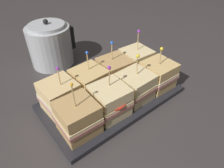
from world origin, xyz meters
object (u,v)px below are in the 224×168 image
object	(u,v)px
sandwich_front_far_left	(78,118)
sandwich_back_center_right	(115,72)
serving_platter	(112,98)
sandwich_front_center_right	(135,86)
sandwich_back_center_left	(90,83)
sandwich_back_far_right	(136,62)
sandwich_back_far_left	(60,97)
kettle_steel	(51,45)
sandwich_front_far_right	(158,75)
sandwich_front_center_left	(110,101)

from	to	relation	value
sandwich_front_far_left	sandwich_back_center_right	size ratio (longest dim) A/B	1.03
serving_platter	sandwich_back_center_right	world-z (taller)	sandwich_back_center_right
sandwich_front_center_right	sandwich_back_center_left	xyz separation A→B (m)	(-0.11, 0.11, 0.00)
sandwich_back_center_right	sandwich_back_far_right	size ratio (longest dim) A/B	0.95
sandwich_front_far_left	sandwich_back_far_left	world-z (taller)	sandwich_front_far_left
serving_platter	kettle_steel	bearing A→B (deg)	97.87
serving_platter	sandwich_front_far_left	xyz separation A→B (m)	(-0.16, -0.05, 0.06)
sandwich_back_center_left	sandwich_front_far_right	bearing A→B (deg)	-27.02
sandwich_front_far_left	sandwich_back_center_right	xyz separation A→B (m)	(0.22, 0.11, 0.00)
sandwich_front_center_right	sandwich_front_far_right	xyz separation A→B (m)	(0.11, -0.00, 0.00)
sandwich_front_center_left	kettle_steel	distance (m)	0.41
sandwich_front_far_left	sandwich_back_far_left	distance (m)	0.11
serving_platter	sandwich_front_center_left	size ratio (longest dim) A/B	2.82
serving_platter	sandwich_front_center_right	world-z (taller)	sandwich_front_center_right
sandwich_front_far_right	sandwich_back_far_left	xyz separation A→B (m)	(-0.33, 0.11, 0.00)
kettle_steel	sandwich_back_center_left	bearing A→B (deg)	-90.69
sandwich_back_far_left	sandwich_back_far_right	xyz separation A→B (m)	(0.32, -0.00, 0.00)
sandwich_back_center_left	sandwich_front_center_left	bearing A→B (deg)	-90.75
sandwich_front_center_right	sandwich_back_far_left	xyz separation A→B (m)	(-0.22, 0.11, 0.00)
sandwich_front_center_left	sandwich_front_far_right	world-z (taller)	sandwich_front_center_left
sandwich_front_center_right	sandwich_front_far_left	bearing A→B (deg)	-179.47
sandwich_front_far_right	sandwich_back_center_left	size ratio (longest dim) A/B	0.96
kettle_steel	sandwich_front_center_left	bearing A→B (deg)	-90.70
sandwich_back_center_right	kettle_steel	bearing A→B (deg)	109.14
serving_platter	sandwich_front_far_left	size ratio (longest dim) A/B	2.71
sandwich_front_center_left	serving_platter	bearing A→B (deg)	46.36
sandwich_front_far_left	sandwich_front_center_left	distance (m)	0.11
sandwich_back_center_right	sandwich_back_center_left	bearing A→B (deg)	179.25
kettle_steel	sandwich_back_far_left	bearing A→B (deg)	-110.82
serving_platter	kettle_steel	size ratio (longest dim) A/B	2.35
serving_platter	sandwich_front_center_right	bearing A→B (deg)	-43.62
sandwich_front_center_left	sandwich_front_far_right	bearing A→B (deg)	0.12
sandwich_front_far_right	sandwich_back_center_right	world-z (taller)	sandwich_back_center_right
sandwich_back_center_right	sandwich_back_far_right	bearing A→B (deg)	-0.11
sandwich_front_far_right	sandwich_back_center_left	distance (m)	0.24
sandwich_front_far_left	sandwich_back_far_right	size ratio (longest dim) A/B	0.98
sandwich_front_center_right	kettle_steel	xyz separation A→B (m)	(-0.10, 0.40, 0.02)
sandwich_back_far_right	sandwich_back_center_right	bearing A→B (deg)	179.89
serving_platter	sandwich_back_center_left	size ratio (longest dim) A/B	2.85
sandwich_front_center_left	sandwich_back_center_left	distance (m)	0.11
serving_platter	sandwich_back_far_left	xyz separation A→B (m)	(-0.16, 0.05, 0.06)
sandwich_back_far_right	sandwich_back_far_left	bearing A→B (deg)	179.72
sandwich_front_center_left	kettle_steel	xyz separation A→B (m)	(0.01, 0.41, 0.02)
sandwich_front_center_left	sandwich_back_center_right	world-z (taller)	sandwich_back_center_right
sandwich_back_center_right	sandwich_back_far_right	xyz separation A→B (m)	(0.11, -0.00, -0.00)
sandwich_front_far_left	kettle_steel	distance (m)	0.42
sandwich_back_far_left	sandwich_back_center_left	distance (m)	0.11
sandwich_front_center_left	sandwich_back_center_right	xyz separation A→B (m)	(0.11, 0.11, -0.00)
sandwich_back_far_right	sandwich_front_center_left	bearing A→B (deg)	-153.15
sandwich_front_far_right	sandwich_back_center_left	world-z (taller)	sandwich_back_center_left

